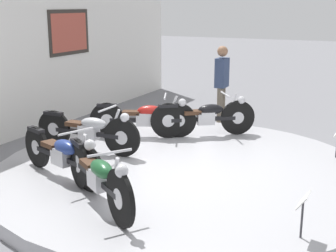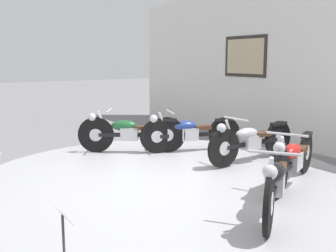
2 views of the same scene
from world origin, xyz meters
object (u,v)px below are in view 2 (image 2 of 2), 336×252
at_px(motorcycle_silver, 251,140).
at_px(motorcycle_black, 275,179).
at_px(motorcycle_green, 129,132).
at_px(motorcycle_blue, 189,132).
at_px(motorcycle_red, 293,158).
at_px(info_placard_front_centre, 63,221).

distance_m(motorcycle_silver, motorcycle_black, 2.26).
bearing_deg(motorcycle_green, motorcycle_silver, 38.31).
bearing_deg(motorcycle_green, motorcycle_black, 0.00).
xyz_separation_m(motorcycle_green, motorcycle_silver, (1.77, 1.40, -0.01)).
relative_size(motorcycle_blue, motorcycle_red, 1.02).
xyz_separation_m(motorcycle_green, motorcycle_red, (2.99, 1.00, -0.01)).
bearing_deg(motorcycle_red, motorcycle_black, -61.03).
bearing_deg(motorcycle_silver, motorcycle_red, -18.35).
xyz_separation_m(motorcycle_red, motorcycle_black, (0.55, -1.00, 0.01)).
distance_m(motorcycle_green, motorcycle_black, 3.54).
relative_size(motorcycle_silver, motorcycle_red, 1.08).
relative_size(motorcycle_silver, motorcycle_black, 1.21).
bearing_deg(motorcycle_red, motorcycle_silver, 161.65).
height_order(motorcycle_red, motorcycle_black, motorcycle_black).
relative_size(motorcycle_red, motorcycle_black, 1.12).
distance_m(motorcycle_green, motorcycle_red, 3.15).
height_order(motorcycle_silver, motorcycle_black, motorcycle_black).
distance_m(motorcycle_blue, motorcycle_red, 2.44).
height_order(motorcycle_green, motorcycle_blue, motorcycle_green).
bearing_deg(motorcycle_black, motorcycle_blue, 161.62).
bearing_deg(motorcycle_black, motorcycle_silver, 141.67).
bearing_deg(info_placard_front_centre, motorcycle_red, 94.82).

